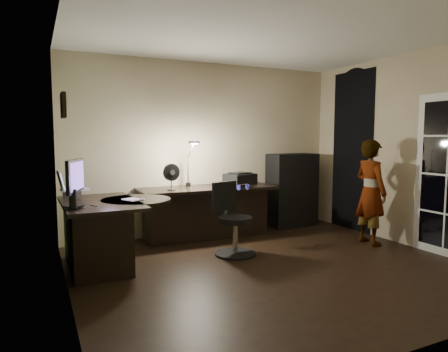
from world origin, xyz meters
name	(u,v)px	position (x,y,z in m)	size (l,w,h in m)	color
floor	(274,268)	(0.00, 0.00, -0.01)	(4.50, 4.00, 0.01)	black
ceiling	(276,32)	(0.00, 0.00, 2.71)	(4.50, 4.00, 0.01)	silver
wall_back	(207,149)	(0.00, 2.00, 1.35)	(4.50, 0.01, 2.70)	tan
wall_front	(431,164)	(0.00, -2.00, 1.35)	(4.50, 0.01, 2.70)	tan
wall_left	(64,158)	(-2.25, 0.00, 1.35)	(0.01, 4.00, 2.70)	tan
wall_right	(412,150)	(2.25, 0.00, 1.35)	(0.01, 4.00, 2.70)	tan
green_wall_overlay	(66,157)	(-2.24, 0.00, 1.35)	(0.00, 4.00, 2.70)	#4B5F2D
arched_doorway	(352,151)	(2.24, 1.15, 1.30)	(0.01, 0.90, 2.60)	black
french_door	(447,175)	(2.24, -0.55, 1.05)	(0.02, 0.92, 2.10)	white
framed_picture	(63,105)	(-2.22, 0.45, 1.85)	(0.04, 0.30, 0.25)	black
desk_left	(101,234)	(-1.83, 0.89, 0.39)	(0.84, 1.36, 0.79)	black
desk_right	(208,212)	(-0.15, 1.63, 0.39)	(2.08, 0.73, 0.78)	black
cabinet	(292,190)	(1.50, 1.78, 0.62)	(0.83, 0.42, 1.25)	black
laptop_stand	(72,194)	(-2.11, 1.25, 0.85)	(0.21, 0.18, 0.09)	silver
laptop	(75,181)	(-2.07, 1.25, 1.01)	(0.35, 0.32, 0.24)	silver
monitor	(74,189)	(-2.14, 0.56, 0.99)	(0.11, 0.55, 0.36)	black
mouse	(142,199)	(-1.40, 0.62, 0.82)	(0.06, 0.09, 0.03)	silver
phone	(130,194)	(-1.42, 1.20, 0.81)	(0.06, 0.12, 0.01)	black
pen	(94,206)	(-1.95, 0.47, 0.81)	(0.01, 0.13, 0.01)	black
speaker	(73,199)	(-2.17, 0.42, 0.90)	(0.08, 0.08, 0.20)	black
notepad	(133,199)	(-1.48, 0.72, 0.81)	(0.16, 0.23, 0.01)	silver
desk_fan	(171,177)	(-0.79, 1.41, 0.98)	(0.24, 0.13, 0.37)	black
headphones	(243,187)	(0.15, 1.04, 0.84)	(0.18, 0.07, 0.08)	navy
printer	(240,179)	(0.36, 1.55, 0.89)	(0.43, 0.34, 0.19)	black
desk_lamp	(188,162)	(-0.44, 1.69, 1.16)	(0.18, 0.33, 0.74)	black
office_chair	(235,219)	(-0.18, 0.64, 0.47)	(0.53, 0.53, 0.95)	black
person	(371,192)	(1.82, 0.31, 0.75)	(0.54, 0.36, 1.50)	#D8A88C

